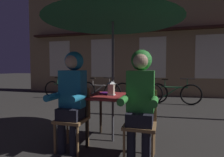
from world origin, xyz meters
TOP-DOWN VIEW (x-y plane):
  - ground_plane at (0.00, 0.00)m, footprint 60.00×60.00m
  - cafe_table at (0.00, 0.00)m, footprint 0.72×0.72m
  - patio_umbrella at (0.00, 0.00)m, footprint 2.10×2.10m
  - lantern at (-0.02, -0.03)m, footprint 0.11×0.11m
  - chair_left at (-0.48, -0.37)m, footprint 0.40×0.40m
  - chair_right at (0.48, -0.37)m, footprint 0.40×0.40m
  - person_left_hooded at (-0.48, -0.43)m, footprint 0.45×0.56m
  - person_right_hooded at (0.48, -0.43)m, footprint 0.45×0.56m
  - shopfront_building at (-0.78, 5.40)m, footprint 10.00×0.93m
  - bicycle_nearest at (-2.85, 3.41)m, footprint 1.68×0.15m
  - bicycle_second at (-1.40, 3.33)m, footprint 1.66×0.38m
  - bicycle_third at (-0.06, 3.34)m, footprint 1.68×0.17m
  - bicycle_fourth at (1.10, 3.39)m, footprint 1.68×0.12m
  - book at (-0.13, 0.09)m, footprint 0.22×0.18m

SIDE VIEW (x-z plane):
  - ground_plane at x=0.00m, z-range 0.00..0.00m
  - bicycle_nearest at x=-2.85m, z-range -0.07..0.77m
  - bicycle_second at x=-1.40m, z-range -0.07..0.77m
  - bicycle_third at x=-0.06m, z-range -0.07..0.77m
  - bicycle_fourth at x=1.10m, z-range -0.07..0.77m
  - chair_left at x=-0.48m, z-range 0.05..0.92m
  - chair_right at x=0.48m, z-range 0.05..0.92m
  - cafe_table at x=0.00m, z-range 0.27..1.01m
  - book at x=-0.13m, z-range 0.74..0.76m
  - person_left_hooded at x=-0.48m, z-range 0.15..1.55m
  - person_right_hooded at x=0.48m, z-range 0.15..1.55m
  - lantern at x=-0.02m, z-range 0.75..0.98m
  - patio_umbrella at x=0.00m, z-range 0.90..3.21m
  - shopfront_building at x=-0.78m, z-range -0.01..6.19m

